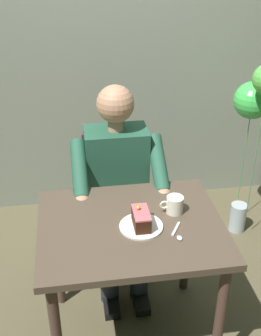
{
  "coord_description": "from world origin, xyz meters",
  "views": [
    {
      "loc": [
        0.25,
        1.62,
        2.0
      ],
      "look_at": [
        -0.01,
        -0.1,
        1.01
      ],
      "focal_mm": 45.71,
      "sensor_mm": 36.0,
      "label": 1
    }
  ],
  "objects": [
    {
      "name": "coffee_cup",
      "position": [
        -0.23,
        -0.07,
        0.8
      ],
      "size": [
        0.12,
        0.08,
        0.09
      ],
      "color": "white",
      "rests_on": "dining_table"
    },
    {
      "name": "dessert_spoon",
      "position": [
        -0.2,
        0.11,
        0.76
      ],
      "size": [
        0.07,
        0.14,
        0.01
      ],
      "color": "silver",
      "rests_on": "dining_table"
    },
    {
      "name": "ground_plane",
      "position": [
        0.0,
        0.0,
        0.0
      ],
      "size": [
        14.0,
        14.0,
        0.0
      ],
      "primitive_type": "plane",
      "color": "brown"
    },
    {
      "name": "balloon_display",
      "position": [
        -0.94,
        -0.84,
        0.94
      ],
      "size": [
        0.25,
        0.41,
        1.29
      ],
      "color": "#B2C1C6",
      "rests_on": "ground"
    },
    {
      "name": "dining_table",
      "position": [
        0.0,
        0.0,
        0.65
      ],
      "size": [
        0.88,
        0.71,
        0.76
      ],
      "color": "#4F3F32",
      "rests_on": "ground"
    },
    {
      "name": "cake_slice",
      "position": [
        -0.04,
        0.03,
        0.81
      ],
      "size": [
        0.07,
        0.14,
        0.1
      ],
      "color": "#3A1C0F",
      "rests_on": "dessert_plate"
    },
    {
      "name": "chair",
      "position": [
        0.0,
        -0.66,
        0.48
      ],
      "size": [
        0.42,
        0.42,
        0.88
      ],
      "color": "#472D35",
      "rests_on": "ground"
    },
    {
      "name": "seated_person",
      "position": [
        -0.0,
        -0.49,
        0.65
      ],
      "size": [
        0.53,
        0.58,
        1.25
      ],
      "color": "#25553F",
      "rests_on": "ground"
    },
    {
      "name": "dessert_plate",
      "position": [
        -0.04,
        0.03,
        0.76
      ],
      "size": [
        0.21,
        0.21,
        0.01
      ],
      "primitive_type": "cylinder",
      "color": "white",
      "rests_on": "dining_table"
    },
    {
      "name": "cafe_rear_panel",
      "position": [
        0.0,
        -1.43,
        1.5
      ],
      "size": [
        6.4,
        0.12,
        3.0
      ],
      "primitive_type": "cube",
      "color": "gray",
      "rests_on": "ground"
    }
  ]
}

